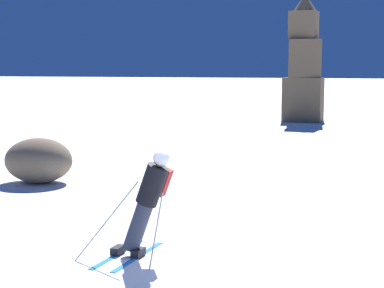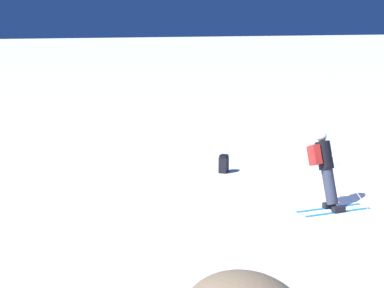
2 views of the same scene
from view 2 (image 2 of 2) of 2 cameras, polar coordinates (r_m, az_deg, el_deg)
ground_plane at (r=15.43m, az=10.22°, el=-4.88°), size 300.00×300.00×0.00m
skier at (r=14.72m, az=11.74°, el=-1.84°), size 1.43×1.73×1.77m
spare_backpack at (r=17.84m, az=2.84°, el=-1.78°), size 0.37×0.37×0.50m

